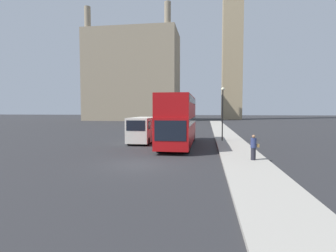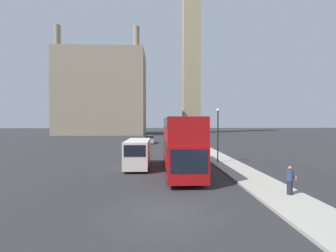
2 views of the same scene
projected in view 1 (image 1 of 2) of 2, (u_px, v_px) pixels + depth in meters
ground_plane at (139, 164)px, 15.84m from camera, size 300.00×300.00×0.00m
sidewalk_strip at (249, 166)px, 14.89m from camera, size 2.91×120.00×0.15m
clock_tower at (233, 13)px, 88.12m from camera, size 7.02×7.19×69.95m
building_block_distant at (133, 76)px, 83.42m from camera, size 28.32×15.40×33.83m
red_double_decker_bus at (178, 118)px, 23.75m from camera, size 2.62×10.89×4.52m
white_van at (143, 129)px, 26.01m from camera, size 2.07×5.50×2.53m
pedestrian at (254, 147)px, 16.37m from camera, size 0.51×0.35×1.58m
street_lamp at (223, 106)px, 26.45m from camera, size 0.36×0.36×5.40m
parked_sedan at (174, 124)px, 49.51m from camera, size 1.85×4.44×1.56m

